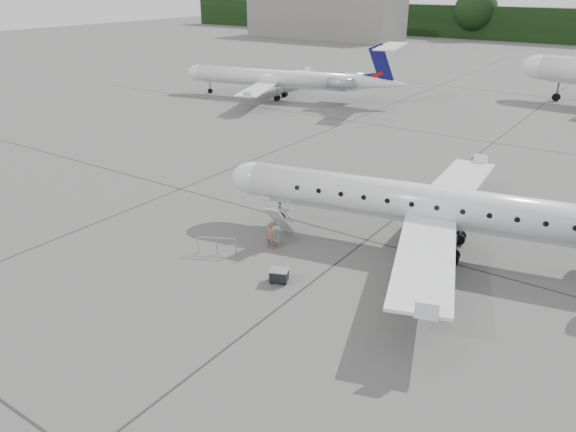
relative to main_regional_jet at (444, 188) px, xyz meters
The scene contains 8 objects.
ground 8.19m from the main_regional_jet, 89.54° to the right, with size 320.00×320.00×0.00m, color #5B5B59.
terminal_building 124.31m from the main_regional_jet, 124.24° to the left, with size 40.00×14.00×10.00m, color slate.
main_regional_jet is the anchor object (origin of this frame).
airstair 9.67m from the main_regional_jet, 153.92° to the right, with size 0.85×2.41×2.39m, color silver, non-canonical shape.
passenger 10.19m from the main_regional_jet, 146.17° to the right, with size 0.57×0.38×1.57m, color brown.
safety_railing 13.19m from the main_regional_jet, 142.72° to the right, with size 2.20×0.08×1.00m, color #989BA0, non-canonical shape.
baggage_cart 10.50m from the main_regional_jet, 122.79° to the right, with size 0.90×0.73×0.78m, color black, non-canonical shape.
bg_regional_left 45.65m from the main_regional_jet, 137.98° to the left, with size 28.05×20.19×7.36m, color silver, non-canonical shape.
Camera 1 is at (9.42, -21.81, 14.57)m, focal length 35.00 mm.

